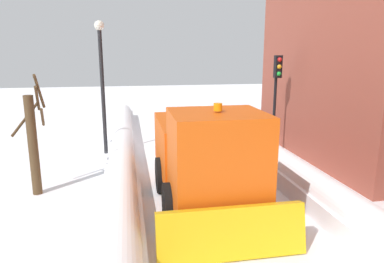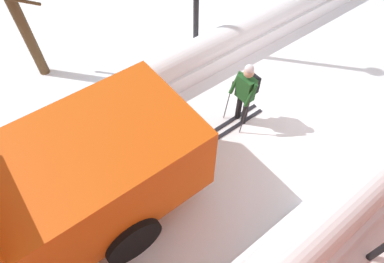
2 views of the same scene
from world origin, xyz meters
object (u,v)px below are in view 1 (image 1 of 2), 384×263
street_lamp (102,72)px  plow_truck (205,154)px  bare_tree_near (33,141)px  traffic_light_pole (277,86)px  skier (178,132)px

street_lamp → plow_truck: bearing=117.6°
street_lamp → bare_tree_near: bearing=66.5°
bare_tree_near → traffic_light_pole: bearing=-162.5°
traffic_light_pole → bare_tree_near: (8.88, 2.80, -1.26)m
skier → street_lamp: 3.98m
traffic_light_pole → plow_truck: bearing=48.2°
plow_truck → bare_tree_near: (4.88, -1.67, 0.18)m
traffic_light_pole → bare_tree_near: 9.39m
traffic_light_pole → bare_tree_near: size_ratio=1.12×
traffic_light_pole → street_lamp: 7.21m
skier → street_lamp: (3.00, -0.87, 2.46)m
traffic_light_pole → skier: bearing=-7.1°
street_lamp → bare_tree_near: street_lamp is taller
plow_truck → bare_tree_near: size_ratio=1.63×
plow_truck → traffic_light_pole: size_ratio=1.45×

